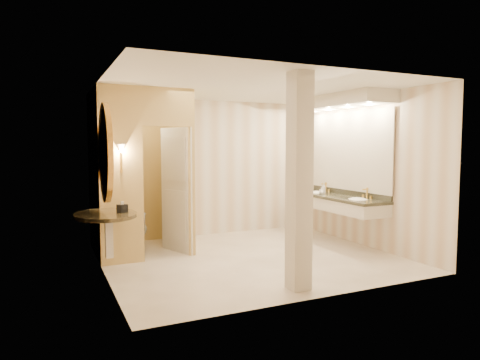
% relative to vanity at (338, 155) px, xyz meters
% --- Properties ---
extents(floor, '(4.50, 4.50, 0.00)m').
position_rel_vanity_xyz_m(floor, '(-1.98, -0.34, -1.63)').
color(floor, white).
rests_on(floor, ground).
extents(ceiling, '(4.50, 4.50, 0.00)m').
position_rel_vanity_xyz_m(ceiling, '(-1.98, -0.34, 1.07)').
color(ceiling, silver).
rests_on(ceiling, wall_back).
extents(wall_back, '(4.50, 0.02, 2.70)m').
position_rel_vanity_xyz_m(wall_back, '(-1.98, 1.66, -0.28)').
color(wall_back, beige).
rests_on(wall_back, floor).
extents(wall_front, '(4.50, 0.02, 2.70)m').
position_rel_vanity_xyz_m(wall_front, '(-1.98, -2.34, -0.28)').
color(wall_front, beige).
rests_on(wall_front, floor).
extents(wall_left, '(0.02, 4.00, 2.70)m').
position_rel_vanity_xyz_m(wall_left, '(-4.23, -0.34, -0.28)').
color(wall_left, beige).
rests_on(wall_left, floor).
extents(wall_right, '(0.02, 4.00, 2.70)m').
position_rel_vanity_xyz_m(wall_right, '(0.27, -0.34, -0.28)').
color(wall_right, beige).
rests_on(wall_right, floor).
extents(toilet_closet, '(1.50, 1.55, 2.70)m').
position_rel_vanity_xyz_m(toilet_closet, '(-3.10, 0.63, -0.24)').
color(toilet_closet, tan).
rests_on(toilet_closet, floor).
extents(wall_sconce, '(0.14, 0.14, 0.42)m').
position_rel_vanity_xyz_m(wall_sconce, '(-3.90, 0.09, 0.10)').
color(wall_sconce, gold).
rests_on(wall_sconce, toilet_closet).
extents(vanity, '(0.75, 2.43, 2.09)m').
position_rel_vanity_xyz_m(vanity, '(0.00, 0.00, 0.00)').
color(vanity, beige).
rests_on(vanity, floor).
extents(console_shelf, '(1.05, 1.05, 1.97)m').
position_rel_vanity_xyz_m(console_shelf, '(-4.19, -0.38, -0.28)').
color(console_shelf, black).
rests_on(console_shelf, floor).
extents(pillar, '(0.25, 0.25, 2.70)m').
position_rel_vanity_xyz_m(pillar, '(-2.09, -1.95, -0.28)').
color(pillar, beige).
rests_on(pillar, floor).
extents(tissue_box, '(0.15, 0.15, 0.12)m').
position_rel_vanity_xyz_m(tissue_box, '(-3.99, -0.43, -0.70)').
color(tissue_box, black).
rests_on(tissue_box, console_shelf).
extents(toilet, '(0.59, 0.78, 0.70)m').
position_rel_vanity_xyz_m(toilet, '(-3.55, 0.90, -1.28)').
color(toilet, white).
rests_on(toilet, floor).
extents(soap_bottle_a, '(0.07, 0.07, 0.13)m').
position_rel_vanity_xyz_m(soap_bottle_a, '(-0.14, 0.32, -0.69)').
color(soap_bottle_a, beige).
rests_on(soap_bottle_a, vanity).
extents(soap_bottle_b, '(0.09, 0.09, 0.11)m').
position_rel_vanity_xyz_m(soap_bottle_b, '(-0.15, 0.31, -0.70)').
color(soap_bottle_b, silver).
rests_on(soap_bottle_b, vanity).
extents(soap_bottle_c, '(0.09, 0.09, 0.20)m').
position_rel_vanity_xyz_m(soap_bottle_c, '(-0.06, 0.35, -0.65)').
color(soap_bottle_c, '#C6B28C').
rests_on(soap_bottle_c, vanity).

